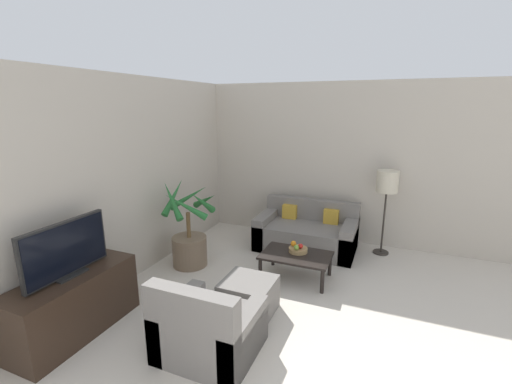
% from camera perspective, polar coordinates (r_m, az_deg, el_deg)
% --- Properties ---
extents(wall_back, '(7.88, 0.06, 2.70)m').
position_cam_1_polar(wall_back, '(5.93, 21.50, 3.88)').
color(wall_back, '#BCB2A3').
rests_on(wall_back, ground_plane).
extents(wall_left, '(0.06, 7.50, 2.70)m').
position_cam_1_polar(wall_left, '(4.44, -25.37, 0.30)').
color(wall_left, '#BCB2A3').
rests_on(wall_left, ground_plane).
extents(tv_console, '(0.52, 1.30, 0.65)m').
position_cam_1_polar(tv_console, '(4.16, -28.09, -16.15)').
color(tv_console, '#332319').
rests_on(tv_console, ground_plane).
extents(television, '(0.18, 0.93, 0.57)m').
position_cam_1_polar(television, '(3.90, -29.10, -8.36)').
color(television, black).
rests_on(television, tv_console).
extents(potted_palm, '(0.85, 0.86, 1.29)m').
position_cam_1_polar(potted_palm, '(5.16, -11.05, -7.62)').
color(potted_palm, brown).
rests_on(potted_palm, ground_plane).
extents(sofa_loveseat, '(1.58, 0.87, 0.77)m').
position_cam_1_polar(sofa_loveseat, '(5.75, 8.42, -6.78)').
color(sofa_loveseat, slate).
rests_on(sofa_loveseat, ground_plane).
extents(floor_lamp, '(0.32, 0.32, 1.35)m').
position_cam_1_polar(floor_lamp, '(5.62, 21.01, 1.05)').
color(floor_lamp, '#2D2823').
rests_on(floor_lamp, ground_plane).
extents(coffee_table, '(0.93, 0.60, 0.35)m').
position_cam_1_polar(coffee_table, '(4.77, 6.67, -10.73)').
color(coffee_table, black).
rests_on(coffee_table, ground_plane).
extents(fruit_bowl, '(0.26, 0.26, 0.06)m').
position_cam_1_polar(fruit_bowl, '(4.82, 7.03, -9.54)').
color(fruit_bowl, '#997A4C').
rests_on(fruit_bowl, coffee_table).
extents(apple_red, '(0.07, 0.07, 0.07)m').
position_cam_1_polar(apple_red, '(4.78, 7.42, -8.93)').
color(apple_red, red).
rests_on(apple_red, fruit_bowl).
extents(apple_green, '(0.07, 0.07, 0.07)m').
position_cam_1_polar(apple_green, '(4.73, 6.75, -9.15)').
color(apple_green, olive).
rests_on(apple_green, fruit_bowl).
extents(orange_fruit, '(0.08, 0.08, 0.08)m').
position_cam_1_polar(orange_fruit, '(4.84, 6.27, -8.53)').
color(orange_fruit, orange).
rests_on(orange_fruit, fruit_bowl).
extents(armchair, '(0.88, 0.79, 0.81)m').
position_cam_1_polar(armchair, '(3.50, -7.98, -21.79)').
color(armchair, slate).
rests_on(armchair, ground_plane).
extents(ottoman, '(0.57, 0.54, 0.40)m').
position_cam_1_polar(ottoman, '(4.08, -1.25, -16.99)').
color(ottoman, slate).
rests_on(ottoman, ground_plane).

